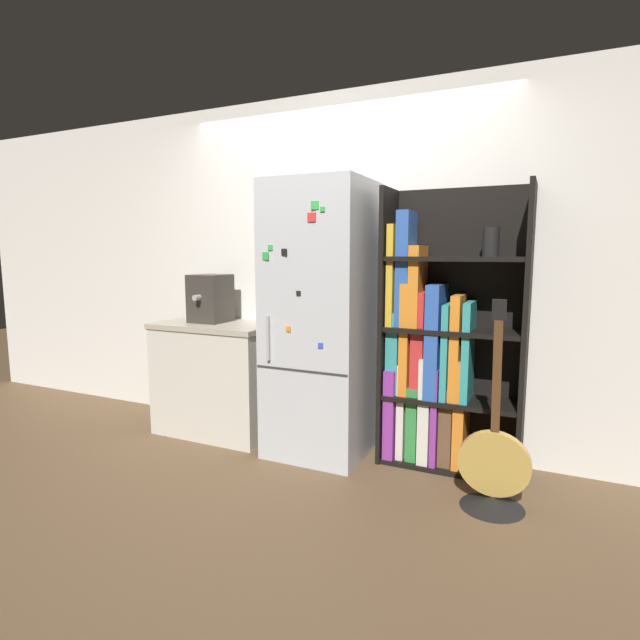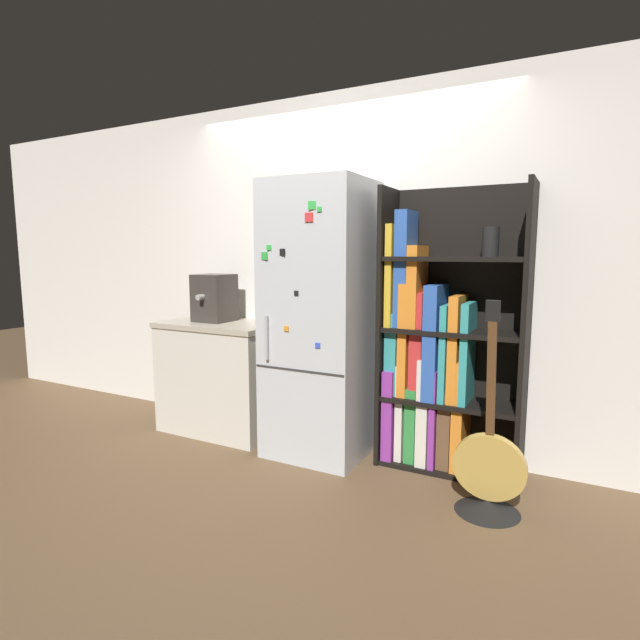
# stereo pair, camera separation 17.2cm
# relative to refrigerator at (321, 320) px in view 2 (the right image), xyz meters

# --- Properties ---
(ground_plane) EXTENTS (16.00, 16.00, 0.00)m
(ground_plane) POSITION_rel_refrigerator_xyz_m (0.00, -0.13, -0.96)
(ground_plane) COLOR brown
(wall_back) EXTENTS (8.00, 0.05, 2.60)m
(wall_back) POSITION_rel_refrigerator_xyz_m (0.00, 0.34, 0.34)
(wall_back) COLOR white
(wall_back) RESTS_ON ground_plane
(refrigerator) EXTENTS (0.68, 0.66, 1.92)m
(refrigerator) POSITION_rel_refrigerator_xyz_m (0.00, 0.00, 0.00)
(refrigerator) COLOR silver
(refrigerator) RESTS_ON ground_plane
(bookshelf) EXTENTS (0.92, 0.37, 1.86)m
(bookshelf) POSITION_rel_refrigerator_xyz_m (0.79, 0.15, -0.19)
(bookshelf) COLOR black
(bookshelf) RESTS_ON ground_plane
(kitchen_counter) EXTENTS (0.96, 0.60, 0.89)m
(kitchen_counter) POSITION_rel_refrigerator_xyz_m (-0.91, 0.03, -0.52)
(kitchen_counter) COLOR beige
(kitchen_counter) RESTS_ON ground_plane
(espresso_machine) EXTENTS (0.27, 0.34, 0.38)m
(espresso_machine) POSITION_rel_refrigerator_xyz_m (-0.99, 0.04, 0.12)
(espresso_machine) COLOR #38332D
(espresso_machine) RESTS_ON kitchen_counter
(guitar) EXTENTS (0.40, 0.36, 1.20)m
(guitar) POSITION_rel_refrigerator_xyz_m (1.23, -0.33, -0.79)
(guitar) COLOR black
(guitar) RESTS_ON ground_plane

